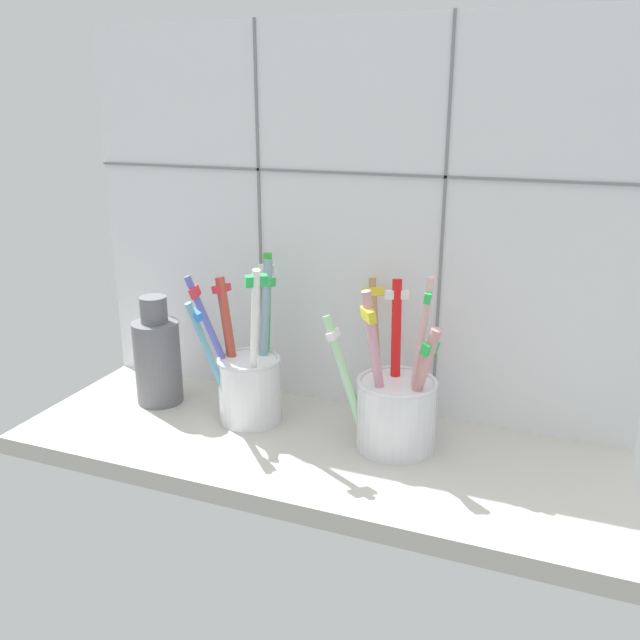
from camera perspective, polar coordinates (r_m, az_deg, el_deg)
counter_slab at (r=73.48cm, az=-0.84°, el=-11.04°), size 64.00×22.00×2.00cm
tile_wall_back at (r=76.74cm, az=2.51°, el=7.37°), size 64.00×2.20×45.00cm
toothbrush_cup_left at (r=76.57cm, az=-6.00°, el=-4.90°), size 10.80×9.96×18.80cm
toothbrush_cup_right at (r=71.03cm, az=6.32°, el=-7.16°), size 12.36×11.33×18.63cm
ceramic_vase at (r=82.69cm, az=-13.51°, el=-3.08°), size 5.45×5.45×13.09cm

